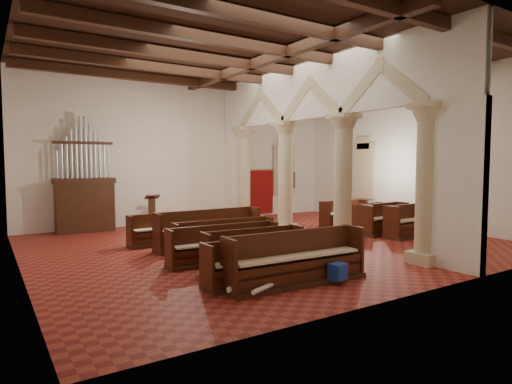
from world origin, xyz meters
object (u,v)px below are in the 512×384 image
object	(u,v)px
lectern	(152,214)
aisle_pew_0	(409,226)
pipe_organ	(85,195)
nave_pew_0	(297,267)
processional_banner	(290,199)

from	to	relation	value
lectern	aisle_pew_0	size ratio (longest dim) A/B	0.68
pipe_organ	nave_pew_0	distance (m)	10.01
nave_pew_0	pipe_organ	bearing A→B (deg)	106.20
lectern	processional_banner	bearing A→B (deg)	7.81
processional_banner	lectern	bearing A→B (deg)	-171.63
pipe_organ	processional_banner	size ratio (longest dim) A/B	1.94
nave_pew_0	aisle_pew_0	world-z (taller)	aisle_pew_0
pipe_organ	processional_banner	distance (m)	9.53
processional_banner	aisle_pew_0	bearing A→B (deg)	-86.38
pipe_organ	lectern	xyz separation A→B (m)	(2.46, -0.31, -0.82)
pipe_organ	aisle_pew_0	size ratio (longest dim) A/B	2.26
processional_banner	aisle_pew_0	xyz separation A→B (m)	(-0.39, -7.21, -0.40)
aisle_pew_0	pipe_organ	bearing A→B (deg)	138.81
pipe_organ	nave_pew_0	world-z (taller)	pipe_organ
pipe_organ	lectern	bearing A→B (deg)	-7.13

